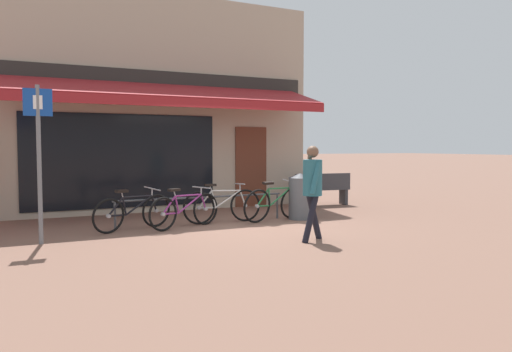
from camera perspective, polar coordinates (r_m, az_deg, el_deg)
name	(u,v)px	position (r m, az deg, el deg)	size (l,w,h in m)	color
ground_plane	(243,227)	(9.90, -1.45, -5.85)	(160.00, 160.00, 0.00)	brown
shop_front	(145,107)	(13.80, -12.61, 7.71)	(8.13, 4.61, 5.30)	tan
bike_rack_rail	(202,201)	(10.29, -6.16, -2.84)	(3.62, 0.04, 0.57)	#47494F
bicycle_black	(133,212)	(9.73, -13.87, -3.99)	(1.63, 0.71, 0.81)	black
bicycle_purple	(185,210)	(9.83, -8.13, -3.86)	(1.62, 0.73, 0.79)	black
bicycle_silver	(222,205)	(10.40, -3.87, -3.35)	(1.71, 0.52, 0.82)	black
bicycle_green	(275,203)	(10.66, 2.23, -3.11)	(1.73, 0.56, 0.88)	black
pedestrian_adult	(312,182)	(8.43, 6.47, -0.70)	(0.53, 0.57, 1.62)	black
litter_bin	(300,196)	(10.94, 5.06, -2.31)	(0.51, 0.51, 1.01)	#515459
parking_sign	(39,148)	(8.79, -23.57, 2.99)	(0.44, 0.07, 2.58)	slate
park_bench	(321,188)	(13.50, 7.45, -1.41)	(1.64, 0.63, 0.87)	#38383D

